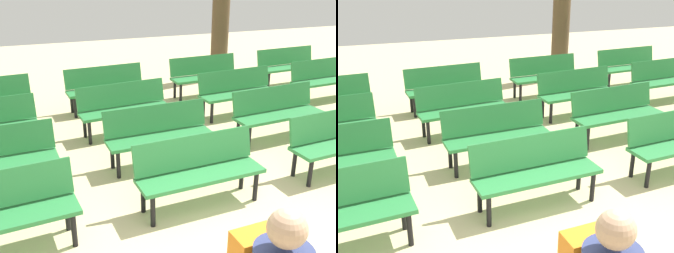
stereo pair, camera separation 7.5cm
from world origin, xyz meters
TOP-DOWN VIEW (x-y plane):
  - bench_r0_c2 at (-0.07, 1.59)m, footprint 1.63×0.58m
  - bench_r1_c2 at (-0.16, 2.84)m, footprint 1.62×0.55m
  - bench_r1_c3 at (2.03, 3.06)m, footprint 1.64×0.62m
  - bench_r2_c2 at (-0.35, 4.16)m, footprint 1.64×0.64m
  - bench_r2_c3 at (1.98, 4.33)m, footprint 1.63×0.61m
  - bench_r2_c4 at (4.20, 4.52)m, footprint 1.63×0.59m
  - bench_r3_c2 at (-0.39, 5.49)m, footprint 1.63×0.60m
  - bench_r3_c3 at (1.90, 5.67)m, footprint 1.62×0.56m
  - bench_r3_c4 at (4.18, 5.82)m, footprint 1.63×0.58m
  - tree_0 at (2.88, 6.97)m, footprint 0.44×0.44m

SIDE VIEW (x-z plane):
  - bench_r0_c2 at x=-0.07m, z-range 0.07..0.94m
  - bench_r1_c2 at x=-0.16m, z-range 0.07..0.94m
  - bench_r1_c3 at x=2.03m, z-range 0.07..0.94m
  - bench_r2_c2 at x=-0.35m, z-range 0.07..0.94m
  - bench_r2_c3 at x=1.98m, z-range 0.07..0.94m
  - bench_r2_c4 at x=4.20m, z-range 0.07..0.94m
  - bench_r3_c2 at x=-0.39m, z-range 0.07..0.94m
  - bench_r3_c3 at x=1.90m, z-range 0.07..0.94m
  - bench_r3_c4 at x=4.18m, z-range 0.07..0.94m
  - tree_0 at x=2.88m, z-range 0.00..3.44m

